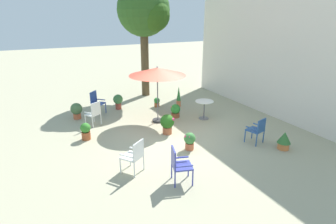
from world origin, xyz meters
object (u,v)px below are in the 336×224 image
(patio_chair_4, at_px, (96,101))
(potted_plant_5, at_px, (118,101))
(potted_plant_0, at_px, (76,110))
(potted_plant_2, at_px, (190,140))
(potted_plant_8, at_px, (284,140))
(potted_plant_4, at_px, (167,123))
(patio_chair_1, at_px, (179,163))
(patio_chair_2, at_px, (94,112))
(cafe_table_0, at_px, (204,106))
(patio_chair_3, at_px, (134,154))
(patio_umbrella_0, at_px, (157,72))
(potted_plant_3, at_px, (86,131))
(potted_plant_1, at_px, (175,110))
(patio_chair_0, at_px, (257,129))
(potted_plant_6, at_px, (179,97))
(potted_plant_7, at_px, (157,102))
(shade_tree, at_px, (144,10))

(patio_chair_4, xyz_separation_m, potted_plant_5, (-0.22, 1.01, -0.16))
(potted_plant_0, bearing_deg, patio_chair_4, 103.62)
(potted_plant_2, xyz_separation_m, potted_plant_8, (1.29, 2.70, -0.01))
(potted_plant_4, bearing_deg, potted_plant_0, -138.54)
(patio_chair_1, height_order, potted_plant_2, patio_chair_1)
(patio_chair_2, relative_size, patio_chair_4, 0.96)
(patio_chair_2, relative_size, potted_plant_0, 1.42)
(cafe_table_0, bearing_deg, patio_chair_3, -56.15)
(patio_umbrella_0, relative_size, potted_plant_8, 3.83)
(potted_plant_2, height_order, potted_plant_3, potted_plant_3)
(potted_plant_2, relative_size, potted_plant_4, 0.78)
(potted_plant_1, bearing_deg, potted_plant_2, -18.90)
(patio_chair_4, xyz_separation_m, potted_plant_4, (3.22, 1.80, -0.15))
(patio_chair_0, bearing_deg, potted_plant_6, -174.32)
(potted_plant_4, relative_size, potted_plant_7, 1.67)
(patio_chair_0, bearing_deg, patio_chair_4, -141.81)
(patio_chair_4, distance_m, potted_plant_0, 0.91)
(patio_umbrella_0, xyz_separation_m, patio_chair_0, (3.25, 2.12, -1.48))
(potted_plant_5, bearing_deg, potted_plant_4, 12.86)
(shade_tree, bearing_deg, patio_chair_1, -16.32)
(potted_plant_4, relative_size, potted_plant_5, 1.07)
(patio_chair_0, height_order, potted_plant_2, patio_chair_0)
(cafe_table_0, distance_m, patio_chair_4, 4.57)
(patio_chair_0, xyz_separation_m, potted_plant_4, (-2.00, -2.31, -0.10))
(patio_chair_2, relative_size, potted_plant_6, 0.99)
(patio_chair_1, relative_size, potted_plant_7, 2.20)
(potted_plant_2, height_order, potted_plant_8, potted_plant_8)
(shade_tree, relative_size, potted_plant_1, 10.00)
(patio_chair_3, height_order, potted_plant_2, patio_chair_3)
(potted_plant_5, bearing_deg, potted_plant_2, 10.23)
(potted_plant_6, bearing_deg, potted_plant_5, -107.64)
(patio_umbrella_0, height_order, potted_plant_2, patio_umbrella_0)
(shade_tree, height_order, potted_plant_6, shade_tree)
(potted_plant_0, bearing_deg, patio_chair_3, 8.59)
(patio_chair_1, xyz_separation_m, potted_plant_4, (-2.86, 1.08, -0.13))
(patio_chair_4, distance_m, potted_plant_6, 3.70)
(potted_plant_3, bearing_deg, patio_chair_2, 154.40)
(potted_plant_6, bearing_deg, potted_plant_3, -68.37)
(shade_tree, xyz_separation_m, potted_plant_4, (5.02, -1.22, -3.82))
(potted_plant_1, xyz_separation_m, potted_plant_5, (-2.05, -1.84, 0.11))
(patio_chair_2, bearing_deg, patio_chair_1, 12.64)
(potted_plant_0, relative_size, potted_plant_4, 0.91)
(cafe_table_0, relative_size, patio_chair_0, 0.86)
(shade_tree, relative_size, patio_umbrella_0, 2.49)
(potted_plant_4, bearing_deg, cafe_table_0, 109.31)
(potted_plant_0, bearing_deg, patio_umbrella_0, 58.37)
(patio_chair_2, distance_m, potted_plant_7, 3.26)
(potted_plant_0, xyz_separation_m, potted_plant_2, (4.43, 2.75, -0.06))
(potted_plant_4, relative_size, potted_plant_6, 0.76)
(patio_chair_2, bearing_deg, patio_chair_0, 48.65)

